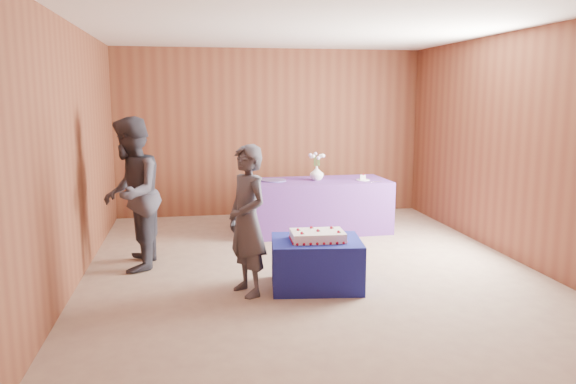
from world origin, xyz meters
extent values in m
plane|color=gray|center=(0.00, 0.00, 0.00)|extent=(6.00, 6.00, 0.00)
cube|color=brown|center=(0.00, 3.00, 1.35)|extent=(5.00, 0.04, 2.70)
cube|color=brown|center=(0.00, -3.00, 1.35)|extent=(5.00, 0.04, 2.70)
cube|color=brown|center=(-2.50, 0.00, 1.35)|extent=(0.04, 6.00, 2.70)
cube|color=brown|center=(2.50, 0.00, 1.35)|extent=(0.04, 6.00, 2.70)
cube|color=white|center=(0.00, 0.00, 2.70)|extent=(5.00, 6.00, 0.04)
cube|color=navy|center=(-0.06, -0.73, 0.25)|extent=(0.98, 0.81, 0.50)
cube|color=#5B328B|center=(0.49, 1.63, 0.38)|extent=(2.03, 0.97, 0.75)
cube|color=white|center=(-0.06, -0.76, 0.55)|extent=(0.55, 0.38, 0.10)
sphere|color=maroon|center=(-0.33, -0.93, 0.51)|extent=(0.03, 0.03, 0.03)
sphere|color=maroon|center=(0.20, -0.95, 0.51)|extent=(0.03, 0.03, 0.03)
sphere|color=maroon|center=(-0.32, -0.57, 0.51)|extent=(0.03, 0.03, 0.03)
sphere|color=maroon|center=(0.21, -0.60, 0.51)|extent=(0.03, 0.03, 0.03)
sphere|color=maroon|center=(-0.22, -0.84, 0.61)|extent=(0.03, 0.03, 0.03)
cone|color=#166118|center=(-0.20, -0.84, 0.60)|extent=(0.01, 0.02, 0.02)
sphere|color=maroon|center=(0.08, -0.69, 0.61)|extent=(0.03, 0.03, 0.03)
cone|color=#166118|center=(0.11, -0.69, 0.60)|extent=(0.01, 0.02, 0.02)
sphere|color=maroon|center=(-0.06, -0.76, 0.61)|extent=(0.03, 0.03, 0.03)
cone|color=#166118|center=(-0.04, -0.76, 0.60)|extent=(0.01, 0.02, 0.02)
imported|color=white|center=(0.47, 1.63, 0.85)|extent=(0.24, 0.24, 0.21)
cylinder|color=#316327|center=(0.51, 1.63, 1.03)|extent=(0.01, 0.01, 0.16)
sphere|color=silver|center=(0.56, 1.63, 1.11)|extent=(0.05, 0.05, 0.05)
cylinder|color=#316327|center=(0.50, 1.66, 1.03)|extent=(0.01, 0.01, 0.16)
sphere|color=white|center=(0.54, 1.70, 1.11)|extent=(0.05, 0.05, 0.05)
cylinder|color=#316327|center=(0.47, 1.67, 1.03)|extent=(0.01, 0.01, 0.16)
sphere|color=silver|center=(0.47, 1.72, 1.11)|extent=(0.05, 0.05, 0.05)
cylinder|color=#316327|center=(0.44, 1.66, 1.03)|extent=(0.01, 0.01, 0.16)
sphere|color=white|center=(0.40, 1.70, 1.11)|extent=(0.05, 0.05, 0.05)
cylinder|color=#316327|center=(0.43, 1.63, 1.03)|extent=(0.01, 0.01, 0.16)
sphere|color=silver|center=(0.37, 1.63, 1.11)|extent=(0.05, 0.05, 0.05)
cylinder|color=#316327|center=(0.44, 1.60, 1.03)|extent=(0.01, 0.01, 0.16)
sphere|color=white|center=(0.40, 1.56, 1.11)|extent=(0.05, 0.05, 0.05)
cylinder|color=#316327|center=(0.47, 1.59, 1.03)|extent=(0.01, 0.01, 0.16)
sphere|color=silver|center=(0.47, 1.54, 1.11)|extent=(0.05, 0.05, 0.05)
cylinder|color=#316327|center=(0.50, 1.60, 1.03)|extent=(0.01, 0.01, 0.16)
sphere|color=white|center=(0.54, 1.56, 1.11)|extent=(0.05, 0.05, 0.05)
cylinder|color=#52458B|center=(-0.15, 1.66, 0.76)|extent=(0.39, 0.39, 0.02)
cylinder|color=white|center=(1.12, 1.51, 0.76)|extent=(0.20, 0.20, 0.01)
cube|color=white|center=(1.12, 1.51, 0.79)|extent=(0.09, 0.08, 0.06)
sphere|color=maroon|center=(1.12, 1.49, 0.84)|extent=(0.03, 0.03, 0.03)
cube|color=silver|center=(1.22, 1.33, 0.75)|extent=(0.26, 0.05, 0.00)
imported|color=#3A3B45|center=(-0.77, -0.80, 0.74)|extent=(0.55, 0.64, 1.49)
imported|color=#34333E|center=(-1.97, 0.24, 0.86)|extent=(0.70, 0.87, 1.72)
camera|label=1|loc=(-1.30, -6.14, 1.94)|focal=35.00mm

